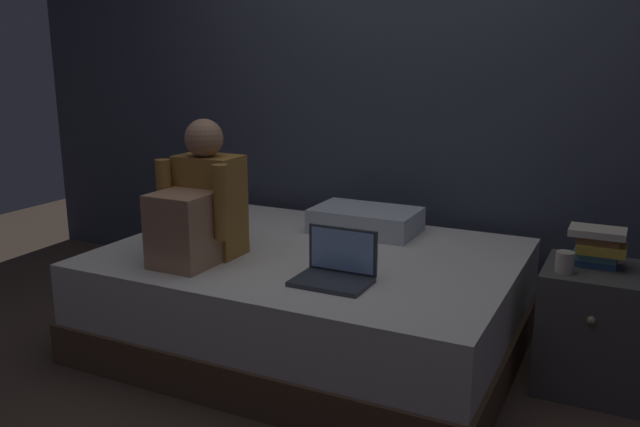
{
  "coord_description": "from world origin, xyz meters",
  "views": [
    {
      "loc": [
        1.21,
        -2.45,
        1.44
      ],
      "look_at": [
        -0.05,
        0.1,
        0.74
      ],
      "focal_mm": 36.83,
      "sensor_mm": 36.0,
      "label": 1
    }
  ],
  "objects": [
    {
      "name": "person_sitting",
      "position": [
        -0.61,
        -0.04,
        0.74
      ],
      "size": [
        0.39,
        0.44,
        0.66
      ],
      "color": "olive",
      "rests_on": "bed"
    },
    {
      "name": "book_stack",
      "position": [
        1.08,
        0.5,
        0.63
      ],
      "size": [
        0.23,
        0.16,
        0.17
      ],
      "color": "#284C84",
      "rests_on": "nightstand"
    },
    {
      "name": "nightstand",
      "position": [
        1.1,
        0.46,
        0.27
      ],
      "size": [
        0.44,
        0.46,
        0.55
      ],
      "color": "#474442",
      "rests_on": "ground_plane"
    },
    {
      "name": "wall_back",
      "position": [
        0.0,
        1.2,
        1.35
      ],
      "size": [
        5.6,
        0.1,
        2.7
      ],
      "primitive_type": "cube",
      "color": "#383D4C",
      "rests_on": "ground_plane"
    },
    {
      "name": "bed",
      "position": [
        -0.2,
        0.3,
        0.24
      ],
      "size": [
        2.0,
        1.5,
        0.49
      ],
      "color": "brown",
      "rests_on": "ground_plane"
    },
    {
      "name": "pillow",
      "position": [
        -0.1,
        0.75,
        0.56
      ],
      "size": [
        0.56,
        0.36,
        0.13
      ],
      "primitive_type": "cube",
      "color": "silver",
      "rests_on": "bed"
    },
    {
      "name": "mug",
      "position": [
        0.97,
        0.34,
        0.59
      ],
      "size": [
        0.08,
        0.08,
        0.09
      ],
      "primitive_type": "cylinder",
      "color": "#BCB2A3",
      "rests_on": "nightstand"
    },
    {
      "name": "laptop",
      "position": [
        0.09,
        -0.04,
        0.55
      ],
      "size": [
        0.32,
        0.23,
        0.22
      ],
      "color": "#333842",
      "rests_on": "bed"
    },
    {
      "name": "ground_plane",
      "position": [
        0.0,
        0.0,
        0.0
      ],
      "size": [
        8.0,
        8.0,
        0.0
      ],
      "primitive_type": "plane",
      "color": "#47382D"
    }
  ]
}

